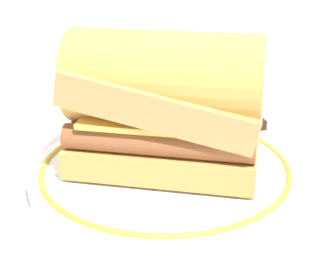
# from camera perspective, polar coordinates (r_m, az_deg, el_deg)

# --- Properties ---
(ground_plane) EXTENTS (1.50, 1.50, 0.00)m
(ground_plane) POSITION_cam_1_polar(r_m,az_deg,el_deg) (0.48, -3.35, -5.36)
(ground_plane) COLOR silver
(plate) EXTENTS (0.26, 0.26, 0.01)m
(plate) POSITION_cam_1_polar(r_m,az_deg,el_deg) (0.48, 0.00, -4.10)
(plate) COLOR white
(plate) RESTS_ON ground_plane
(sausage_sandwich) EXTENTS (0.20, 0.14, 0.13)m
(sausage_sandwich) POSITION_cam_1_polar(r_m,az_deg,el_deg) (0.45, 0.00, 3.76)
(sausage_sandwich) COLOR tan
(sausage_sandwich) RESTS_ON plate
(butter_knife) EXTENTS (0.15, 0.04, 0.01)m
(butter_knife) POSITION_cam_1_polar(r_m,az_deg,el_deg) (0.61, 11.96, 1.22)
(butter_knife) COLOR silver
(butter_knife) RESTS_ON ground_plane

